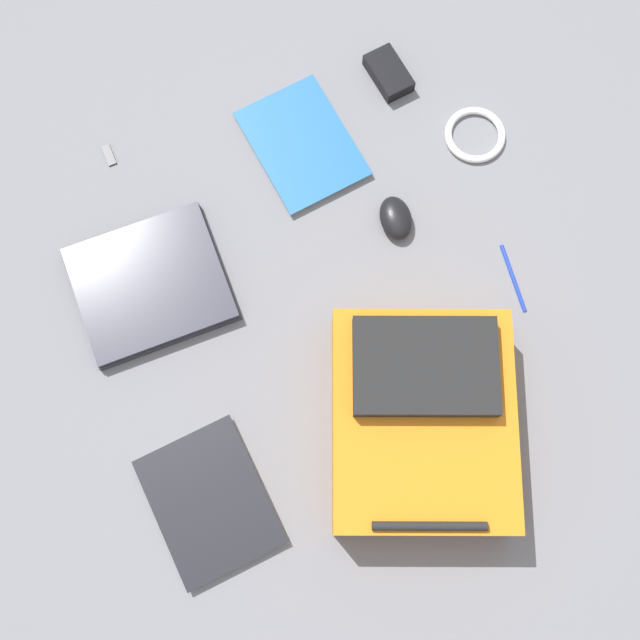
% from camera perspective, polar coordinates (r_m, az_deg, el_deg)
% --- Properties ---
extents(ground_plane, '(3.35, 3.35, 0.00)m').
position_cam_1_polar(ground_plane, '(1.62, -0.51, 0.87)').
color(ground_plane, slate).
extents(backpack, '(0.45, 0.50, 0.17)m').
position_cam_1_polar(backpack, '(1.51, 7.37, -7.08)').
color(backpack, orange).
rests_on(backpack, ground_plane).
extents(laptop, '(0.32, 0.29, 0.03)m').
position_cam_1_polar(laptop, '(1.66, -12.18, 2.55)').
color(laptop, '#24242C').
rests_on(laptop, ground_plane).
extents(book_comic, '(0.25, 0.30, 0.02)m').
position_cam_1_polar(book_comic, '(1.57, -8.00, -12.90)').
color(book_comic, silver).
rests_on(book_comic, ground_plane).
extents(book_red, '(0.25, 0.30, 0.02)m').
position_cam_1_polar(book_red, '(1.75, -1.31, 12.59)').
color(book_red, silver).
rests_on(book_red, ground_plane).
extents(computer_mouse, '(0.07, 0.10, 0.04)m').
position_cam_1_polar(computer_mouse, '(1.67, 5.51, 7.37)').
color(computer_mouse, black).
rests_on(computer_mouse, ground_plane).
extents(cable_coil, '(0.13, 0.13, 0.02)m').
position_cam_1_polar(cable_coil, '(1.79, 11.17, 13.02)').
color(cable_coil, silver).
rests_on(cable_coil, ground_plane).
extents(power_brick, '(0.09, 0.13, 0.03)m').
position_cam_1_polar(power_brick, '(1.83, 4.99, 17.38)').
color(power_brick, black).
rests_on(power_brick, ground_plane).
extents(pen_black, '(0.01, 0.15, 0.01)m').
position_cam_1_polar(pen_black, '(1.68, 13.85, 3.01)').
color(pen_black, '#1933B2').
rests_on(pen_black, ground_plane).
extents(usb_stick, '(0.02, 0.05, 0.01)m').
position_cam_1_polar(usb_stick, '(1.80, -15.06, 11.49)').
color(usb_stick, black).
rests_on(usb_stick, ground_plane).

